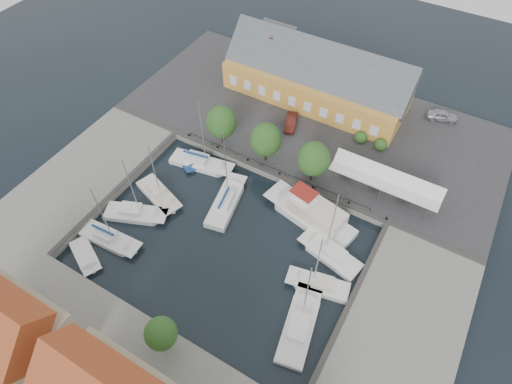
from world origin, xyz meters
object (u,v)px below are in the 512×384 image
warehouse (314,77)px  tent_canopy (386,179)px  launch_nw (187,162)px  west_boat_c (135,214)px  car_red (291,122)px  west_boat_d (110,239)px  west_boat_a (200,164)px  trawler (313,215)px  launch_sw (86,256)px  car_silver (442,115)px  east_boat_c (299,327)px  east_boat_a (331,255)px  center_sailboat (226,203)px  west_boat_b (159,195)px  east_boat_b (319,286)px

warehouse → tent_canopy: (16.60, -13.86, -0.74)m
warehouse → launch_nw: warehouse is taller
west_boat_c → launch_nw: bearing=89.0°
car_red → west_boat_d: 30.33m
tent_canopy → west_boat_a: bearing=-163.5°
trawler → launch_sw: 27.84m
car_silver → east_boat_c: east_boat_c is taller
car_red → launch_nw: (-9.66, -13.18, -1.61)m
west_boat_a → west_boat_c: west_boat_a is taller
east_boat_a → east_boat_c: (0.63, -9.77, -0.00)m
center_sailboat → west_boat_d: 14.97m
car_silver → launch_nw: size_ratio=0.94×
west_boat_c → west_boat_b: bearing=80.9°
warehouse → car_red: size_ratio=6.71×
trawler → launch_nw: trawler is taller
car_silver → east_boat_a: bearing=154.4°
east_boat_c → trawler: bearing=110.0°
west_boat_d → launch_nw: 15.42m
car_red → launch_sw: 33.63m
car_silver → car_red: size_ratio=1.07×
car_silver → east_boat_a: east_boat_a is taller
east_boat_a → west_boat_a: 22.37m
east_boat_b → launch_sw: (-25.62, -10.35, -0.17)m
launch_sw → west_boat_c: bearing=81.9°
car_silver → center_sailboat: size_ratio=0.37×
tent_canopy → trawler: 10.34m
west_boat_d → trawler: bearing=37.3°
center_sailboat → launch_sw: bearing=-124.4°
launch_sw → launch_nw: launch_sw is taller
warehouse → tent_canopy: bearing=-39.9°
center_sailboat → west_boat_c: center_sailboat is taller
west_boat_a → launch_sw: west_boat_a is taller
west_boat_b → car_red: bearing=65.4°
east_boat_a → launch_sw: bearing=-149.8°
center_sailboat → west_boat_a: (-6.96, 4.20, -0.09)m
launch_sw → tent_canopy: bearing=44.0°
warehouse → west_boat_c: 34.00m
east_boat_a → east_boat_b: 4.31m
center_sailboat → west_boat_c: 11.67m
east_boat_b → launch_nw: bearing=161.3°
center_sailboat → west_boat_d: bearing=-128.3°
east_boat_c → warehouse: bearing=113.5°
tent_canopy → car_red: 17.23m
center_sailboat → tent_canopy: bearing=33.7°
west_boat_a → west_boat_d: bearing=-98.3°
east_boat_a → launch_nw: 24.23m
launch_sw → east_boat_c: bearing=10.7°
warehouse → west_boat_b: size_ratio=2.74×
west_boat_a → west_boat_c: 11.66m
west_boat_b → west_boat_c: (-0.64, -4.03, 0.00)m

